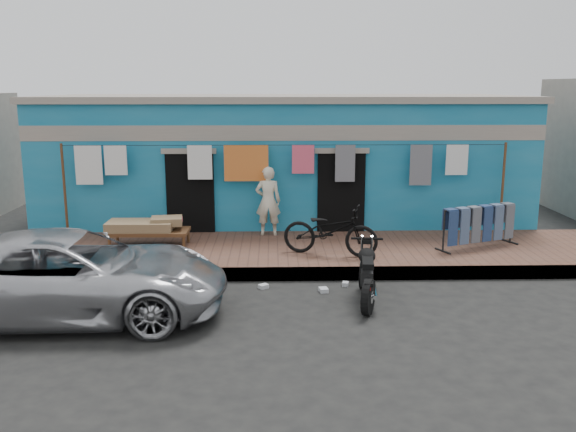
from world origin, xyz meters
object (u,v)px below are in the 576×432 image
object	(u,v)px
seated_person	(268,201)
charpoy	(149,232)
bicycle	(330,225)
car	(70,274)
motorcycle	(367,273)
jeans_rack	(479,226)

from	to	relation	value
seated_person	charpoy	world-z (taller)	seated_person
bicycle	charpoy	size ratio (longest dim) A/B	1.09
car	charpoy	xyz separation A→B (m)	(0.56, 3.42, -0.16)
car	motorcycle	xyz separation A→B (m)	(4.78, 0.58, -0.20)
jeans_rack	motorcycle	bearing A→B (deg)	-136.93
seated_person	bicycle	size ratio (longest dim) A/B	0.82
car	motorcycle	distance (m)	4.82
motorcycle	charpoy	bearing A→B (deg)	152.71
bicycle	charpoy	distance (m)	3.88
seated_person	charpoy	xyz separation A→B (m)	(-2.52, -0.93, -0.50)
charpoy	jeans_rack	world-z (taller)	jeans_rack
bicycle	jeans_rack	distance (m)	3.23
bicycle	jeans_rack	world-z (taller)	bicycle
seated_person	jeans_rack	size ratio (longest dim) A/B	0.83
seated_person	charpoy	size ratio (longest dim) A/B	0.90
motorcycle	charpoy	size ratio (longest dim) A/B	0.92
car	charpoy	world-z (taller)	car
jeans_rack	car	bearing A→B (deg)	-157.29
seated_person	charpoy	bearing A→B (deg)	20.13
seated_person	jeans_rack	xyz separation A→B (m)	(4.45, -1.20, -0.33)
car	seated_person	xyz separation A→B (m)	(3.09, 4.35, 0.33)
bicycle	seated_person	bearing A→B (deg)	54.15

